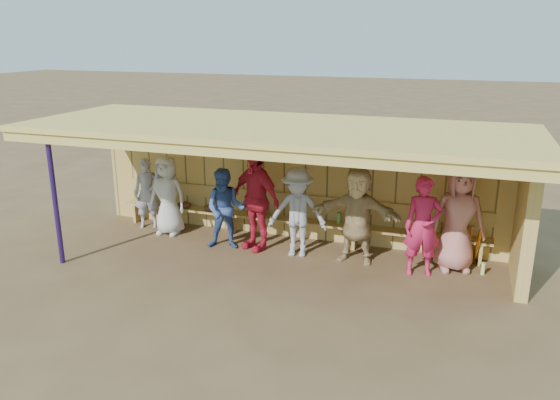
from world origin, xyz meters
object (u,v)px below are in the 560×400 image
(player_g, at_px, (423,227))
(player_h, at_px, (458,218))
(player_e, at_px, (298,212))
(bench, at_px, (292,214))
(player_f, at_px, (357,215))
(player_a, at_px, (147,193))
(player_d, at_px, (255,199))
(player_b, at_px, (167,195))
(player_c, at_px, (225,209))

(player_g, xyz_separation_m, player_h, (0.55, 0.40, 0.08))
(player_e, bearing_deg, bench, 105.78)
(player_e, xyz_separation_m, bench, (-0.34, 0.77, -0.32))
(player_e, distance_m, player_f, 1.09)
(player_a, distance_m, player_g, 5.79)
(player_g, distance_m, player_h, 0.68)
(player_d, relative_size, player_f, 1.12)
(player_f, distance_m, bench, 1.62)
(player_f, bearing_deg, player_e, -172.58)
(player_e, relative_size, player_h, 0.89)
(player_d, distance_m, player_e, 0.89)
(player_g, height_order, player_h, player_h)
(player_e, xyz_separation_m, player_g, (2.26, -0.11, 0.02))
(player_b, height_order, player_c, player_b)
(bench, bearing_deg, player_g, -18.53)
(player_a, height_order, player_f, player_f)
(player_d, bearing_deg, player_c, -138.62)
(player_c, relative_size, player_g, 0.91)
(player_d, relative_size, player_g, 1.15)
(player_a, xyz_separation_m, player_e, (3.50, -0.46, 0.09))
(player_b, xyz_separation_m, player_d, (2.01, -0.17, 0.17))
(player_d, height_order, player_h, player_d)
(player_a, relative_size, player_g, 0.87)
(player_d, bearing_deg, player_h, 27.09)
(player_a, height_order, bench, player_a)
(player_b, distance_m, player_d, 2.02)
(player_a, bearing_deg, player_c, -39.18)
(player_e, relative_size, bench, 0.22)
(player_f, relative_size, bench, 0.23)
(player_c, bearing_deg, bench, 25.23)
(bench, bearing_deg, player_a, -174.47)
(player_a, bearing_deg, player_b, -43.21)
(player_f, bearing_deg, player_c, -173.11)
(player_f, bearing_deg, player_g, -6.86)
(player_f, bearing_deg, player_b, -179.58)
(player_c, distance_m, player_h, 4.25)
(player_h, bearing_deg, player_e, 168.78)
(player_h, bearing_deg, bench, 154.31)
(bench, bearing_deg, player_e, -65.77)
(player_e, xyz_separation_m, player_f, (1.09, 0.09, 0.04))
(player_f, xyz_separation_m, player_g, (1.17, -0.20, -0.02))
(player_d, xyz_separation_m, player_e, (0.87, -0.08, -0.15))
(player_f, height_order, player_g, player_f)
(player_g, bearing_deg, player_d, 162.55)
(player_e, bearing_deg, player_d, 166.34)
(player_e, height_order, bench, player_e)
(player_e, distance_m, player_g, 2.26)
(player_b, bearing_deg, player_d, -5.57)
(player_b, bearing_deg, player_c, -13.98)
(player_c, xyz_separation_m, player_e, (1.42, 0.09, 0.05))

